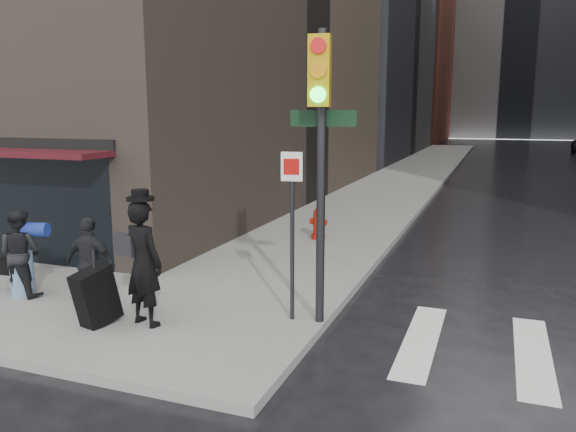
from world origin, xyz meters
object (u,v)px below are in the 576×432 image
object	(u,v)px
man_overcoat	(134,268)
traffic_light	(318,139)
man_jeans	(20,253)
man_greycoat	(91,264)
fire_hydrant	(318,225)

from	to	relation	value
man_overcoat	traffic_light	bearing A→B (deg)	-144.59
man_overcoat	man_jeans	world-z (taller)	man_overcoat
man_overcoat	man_greycoat	bearing A→B (deg)	-2.45
man_jeans	traffic_light	xyz separation A→B (m)	(5.48, 0.57, 2.12)
man_jeans	traffic_light	size ratio (longest dim) A/B	0.36
man_jeans	fire_hydrant	world-z (taller)	man_jeans
man_greycoat	man_jeans	bearing A→B (deg)	-6.45
man_jeans	fire_hydrant	size ratio (longest dim) A/B	1.92
traffic_light	fire_hydrant	size ratio (longest dim) A/B	5.41
man_overcoat	fire_hydrant	xyz separation A→B (m)	(0.87, 6.86, -0.55)
man_jeans	traffic_light	world-z (taller)	traffic_light
fire_hydrant	man_jeans	bearing A→B (deg)	-119.91
man_jeans	man_greycoat	bearing A→B (deg)	171.19
man_greycoat	fire_hydrant	xyz separation A→B (m)	(1.97, 6.53, -0.43)
man_overcoat	fire_hydrant	distance (m)	6.94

